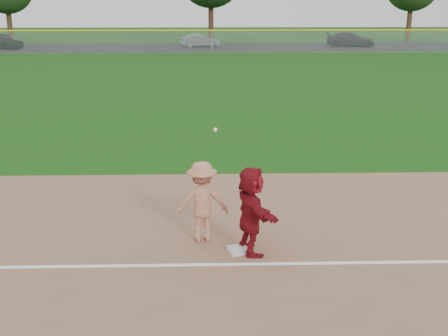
{
  "coord_description": "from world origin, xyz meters",
  "views": [
    {
      "loc": [
        -0.34,
        -10.78,
        5.14
      ],
      "look_at": [
        0.0,
        1.5,
        1.3
      ],
      "focal_mm": 45.0,
      "sensor_mm": 36.0,
      "label": 1
    }
  ],
  "objects_px": {
    "car_left": "(1,41)",
    "first_base": "(238,250)",
    "car_mid": "(200,40)",
    "base_runner": "(251,210)",
    "car_right": "(350,39)"
  },
  "relations": [
    {
      "from": "car_mid",
      "to": "car_right",
      "type": "bearing_deg",
      "value": -103.3
    },
    {
      "from": "car_mid",
      "to": "base_runner",
      "type": "bearing_deg",
      "value": 168.93
    },
    {
      "from": "car_mid",
      "to": "car_right",
      "type": "height_order",
      "value": "car_right"
    },
    {
      "from": "first_base",
      "to": "car_left",
      "type": "height_order",
      "value": "car_left"
    },
    {
      "from": "base_runner",
      "to": "car_right",
      "type": "relative_size",
      "value": 0.38
    },
    {
      "from": "first_base",
      "to": "car_mid",
      "type": "height_order",
      "value": "car_mid"
    },
    {
      "from": "car_left",
      "to": "car_mid",
      "type": "relative_size",
      "value": 1.18
    },
    {
      "from": "base_runner",
      "to": "car_left",
      "type": "distance_m",
      "value": 49.55
    },
    {
      "from": "first_base",
      "to": "base_runner",
      "type": "distance_m",
      "value": 0.91
    },
    {
      "from": "car_left",
      "to": "car_mid",
      "type": "distance_m",
      "value": 19.11
    },
    {
      "from": "base_runner",
      "to": "car_left",
      "type": "height_order",
      "value": "base_runner"
    },
    {
      "from": "base_runner",
      "to": "car_right",
      "type": "height_order",
      "value": "base_runner"
    },
    {
      "from": "car_left",
      "to": "first_base",
      "type": "bearing_deg",
      "value": -132.37
    },
    {
      "from": "base_runner",
      "to": "car_right",
      "type": "bearing_deg",
      "value": -31.81
    },
    {
      "from": "first_base",
      "to": "car_right",
      "type": "relative_size",
      "value": 0.08
    }
  ]
}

